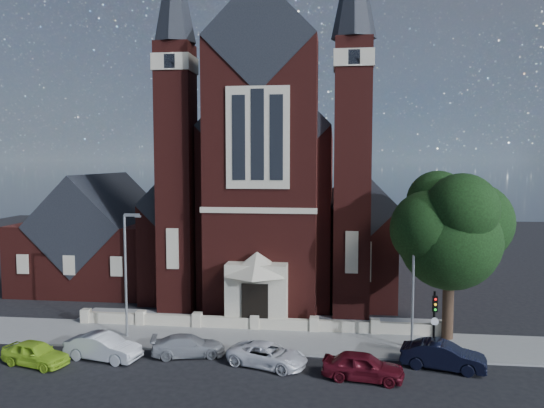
# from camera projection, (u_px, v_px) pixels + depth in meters

# --- Properties ---
(ground) EXTENTS (120.00, 120.00, 0.00)m
(ground) POSITION_uv_depth(u_px,v_px,m) (270.00, 298.00, 44.22)
(ground) COLOR black
(ground) RESTS_ON ground
(pavement_strip) EXTENTS (60.00, 5.00, 0.12)m
(pavement_strip) POSITION_uv_depth(u_px,v_px,m) (250.00, 340.00, 33.83)
(pavement_strip) COLOR gray
(pavement_strip) RESTS_ON ground
(forecourt_paving) EXTENTS (26.00, 3.00, 0.14)m
(forecourt_paving) POSITION_uv_depth(u_px,v_px,m) (259.00, 321.00, 37.79)
(forecourt_paving) COLOR gray
(forecourt_paving) RESTS_ON ground
(forecourt_wall) EXTENTS (24.00, 0.40, 0.90)m
(forecourt_wall) POSITION_uv_depth(u_px,v_px,m) (255.00, 330.00, 35.81)
(forecourt_wall) COLOR #B6AA91
(forecourt_wall) RESTS_ON ground
(church) EXTENTS (20.01, 34.90, 29.20)m
(church) POSITION_uv_depth(u_px,v_px,m) (280.00, 194.00, 51.40)
(church) COLOR #461612
(church) RESTS_ON ground
(parish_hall) EXTENTS (12.00, 12.20, 10.24)m
(parish_hall) POSITION_uv_depth(u_px,v_px,m) (102.00, 241.00, 48.72)
(parish_hall) COLOR #461612
(parish_hall) RESTS_ON ground
(street_tree) EXTENTS (6.40, 6.60, 10.70)m
(street_tree) POSITION_uv_depth(u_px,v_px,m) (453.00, 233.00, 32.98)
(street_tree) COLOR black
(street_tree) RESTS_ON ground
(street_lamp_left) EXTENTS (1.16, 0.22, 8.09)m
(street_lamp_left) POSITION_uv_depth(u_px,v_px,m) (127.00, 268.00, 33.87)
(street_lamp_left) COLOR gray
(street_lamp_left) RESTS_ON ground
(street_lamp_right) EXTENTS (1.16, 0.22, 8.09)m
(street_lamp_right) POSITION_uv_depth(u_px,v_px,m) (415.00, 275.00, 31.78)
(street_lamp_right) COLOR gray
(street_lamp_right) RESTS_ON ground
(traffic_signal) EXTENTS (0.28, 0.42, 4.00)m
(traffic_signal) POSITION_uv_depth(u_px,v_px,m) (434.00, 316.00, 30.28)
(traffic_signal) COLOR black
(traffic_signal) RESTS_ON ground
(car_lime_van) EXTENTS (4.26, 2.60, 1.36)m
(car_lime_van) POSITION_uv_depth(u_px,v_px,m) (36.00, 353.00, 29.65)
(car_lime_van) COLOR #A9DB2B
(car_lime_van) RESTS_ON ground
(car_silver_a) EXTENTS (4.67, 2.40, 1.47)m
(car_silver_a) POSITION_uv_depth(u_px,v_px,m) (103.00, 347.00, 30.49)
(car_silver_a) COLOR #B9BCC1
(car_silver_a) RESTS_ON ground
(car_silver_b) EXTENTS (4.55, 2.65, 1.24)m
(car_silver_b) POSITION_uv_depth(u_px,v_px,m) (188.00, 346.00, 31.03)
(car_silver_b) COLOR #929599
(car_silver_b) RESTS_ON ground
(car_white_suv) EXTENTS (4.95, 3.43, 1.26)m
(car_white_suv) POSITION_uv_depth(u_px,v_px,m) (268.00, 355.00, 29.53)
(car_white_suv) COLOR white
(car_white_suv) RESTS_ON ground
(car_dark_red) EXTENTS (4.46, 2.33, 1.45)m
(car_dark_red) POSITION_uv_depth(u_px,v_px,m) (363.00, 366.00, 27.69)
(car_dark_red) COLOR #560E19
(car_dark_red) RESTS_ON ground
(car_navy) EXTENTS (4.77, 2.67, 1.49)m
(car_navy) POSITION_uv_depth(u_px,v_px,m) (443.00, 356.00, 29.10)
(car_navy) COLOR black
(car_navy) RESTS_ON ground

